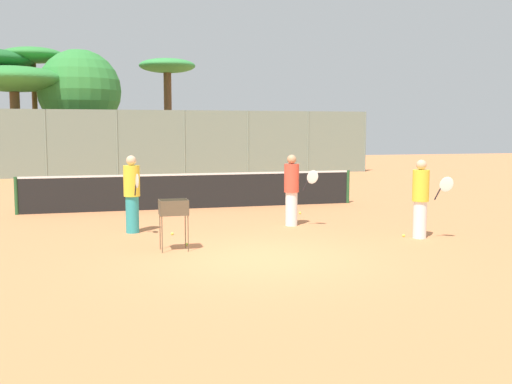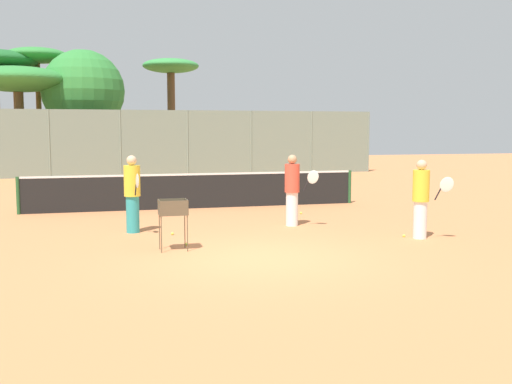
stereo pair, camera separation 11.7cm
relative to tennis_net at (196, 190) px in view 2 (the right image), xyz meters
The scene contains 16 objects.
ground_plane 7.32m from the tennis_net, 90.00° to the right, with size 80.00×80.00×0.00m, color #D37F4C.
tennis_net is the anchor object (origin of this frame).
back_fence 13.16m from the tennis_net, 90.00° to the left, with size 23.96×0.08×3.37m.
tree_0 19.59m from the tennis_net, 85.24° to the left, with size 3.37×3.37×6.61m.
tree_1 17.75m from the tennis_net, 113.14° to the left, with size 5.25×5.25×5.64m.
tree_2 20.18m from the tennis_net, 108.07° to the left, with size 3.43×3.43×6.95m.
tree_4 17.35m from the tennis_net, 101.99° to the left, with size 4.47×4.47×6.71m.
player_white_outfit 4.29m from the tennis_net, 64.96° to the right, with size 0.77×0.68×1.77m.
player_red_cap 7.43m from the tennis_net, 57.46° to the right, with size 0.74×0.68×1.74m.
player_yellow_shirt 4.41m from the tennis_net, 118.41° to the right, with size 0.37×0.93×1.80m.
ball_cart 6.33m from the tennis_net, 103.15° to the right, with size 0.56×0.41×1.02m.
tennis_ball_0 0.90m from the tennis_net, 143.57° to the right, with size 0.07×0.07×0.07m, color #D1E54C.
tennis_ball_1 3.40m from the tennis_net, 36.57° to the right, with size 0.07×0.07×0.07m, color #D1E54C.
tennis_ball_2 5.90m from the tennis_net, 100.92° to the right, with size 0.07×0.07×0.07m, color #D1E54C.
tennis_ball_3 4.62m from the tennis_net, 105.76° to the right, with size 0.07×0.07×0.07m, color #D1E54C.
tennis_ball_4 7.10m from the tennis_net, 58.25° to the right, with size 0.07×0.07×0.07m, color #D1E54C.
Camera 2 is at (-2.85, -10.63, 2.41)m, focal length 42.00 mm.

